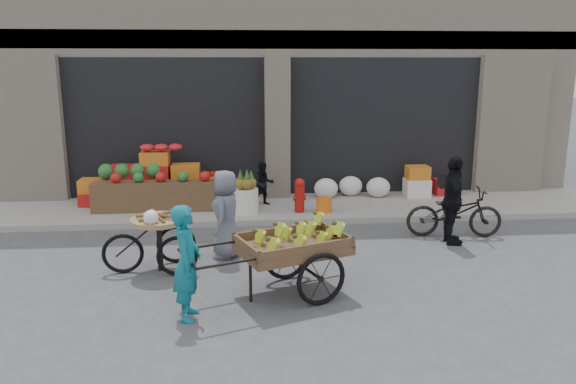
{
  "coord_description": "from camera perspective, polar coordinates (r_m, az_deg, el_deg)",
  "views": [
    {
      "loc": [
        -0.86,
        -7.5,
        3.15
      ],
      "look_at": [
        -0.09,
        1.19,
        1.1
      ],
      "focal_mm": 35.0,
      "sensor_mm": 36.0,
      "label": 1
    }
  ],
  "objects": [
    {
      "name": "vendor_woman",
      "position": [
        7.04,
        -10.22,
        -7.07
      ],
      "size": [
        0.38,
        0.55,
        1.46
      ],
      "primitive_type": "imported",
      "rotation": [
        0.0,
        0.0,
        1.51
      ],
      "color": "#10697B",
      "rests_on": "ground"
    },
    {
      "name": "pineapple_bin",
      "position": [
        11.44,
        -4.33,
        -0.88
      ],
      "size": [
        0.52,
        0.52,
        0.5
      ],
      "primitive_type": "cylinder",
      "color": "silver",
      "rests_on": "sidewalk"
    },
    {
      "name": "fruit_display",
      "position": [
        12.24,
        -12.54,
        1.22
      ],
      "size": [
        3.1,
        1.12,
        1.24
      ],
      "color": "red",
      "rests_on": "sidewalk"
    },
    {
      "name": "banana_cart",
      "position": [
        7.63,
        0.14,
        -5.19
      ],
      "size": [
        2.61,
        1.75,
        1.02
      ],
      "rotation": [
        0.0,
        0.0,
        0.37
      ],
      "color": "brown",
      "rests_on": "ground"
    },
    {
      "name": "vendor_grey",
      "position": [
        9.15,
        -6.33,
        -2.25
      ],
      "size": [
        0.6,
        0.79,
        1.45
      ],
      "primitive_type": "imported",
      "rotation": [
        0.0,
        0.0,
        -1.79
      ],
      "color": "slate",
      "rests_on": "ground"
    },
    {
      "name": "right_bay_goods",
      "position": [
        12.98,
        10.62,
        0.78
      ],
      "size": [
        3.35,
        0.6,
        0.7
      ],
      "color": "silver",
      "rests_on": "sidewalk"
    },
    {
      "name": "ground",
      "position": [
        8.18,
        1.4,
        -9.43
      ],
      "size": [
        80.0,
        80.0,
        0.0
      ],
      "primitive_type": "plane",
      "color": "#424244",
      "rests_on": "ground"
    },
    {
      "name": "cyclist",
      "position": [
        10.14,
        16.41,
        -0.84
      ],
      "size": [
        0.49,
        0.95,
        1.56
      ],
      "primitive_type": "imported",
      "rotation": [
        0.0,
        0.0,
        1.44
      ],
      "color": "black",
      "rests_on": "ground"
    },
    {
      "name": "building",
      "position": [
        15.56,
        -1.92,
        14.01
      ],
      "size": [
        14.0,
        6.45,
        7.0
      ],
      "color": "beige",
      "rests_on": "ground"
    },
    {
      "name": "bicycle",
      "position": [
        10.66,
        16.52,
        -2.02
      ],
      "size": [
        1.78,
        0.81,
        0.9
      ],
      "primitive_type": "imported",
      "rotation": [
        0.0,
        0.0,
        1.44
      ],
      "color": "black",
      "rests_on": "ground"
    },
    {
      "name": "sidewalk",
      "position": [
        12.04,
        -0.77,
        -1.66
      ],
      "size": [
        18.0,
        2.2,
        0.12
      ],
      "primitive_type": "cube",
      "color": "gray",
      "rests_on": "ground"
    },
    {
      "name": "fire_hydrant",
      "position": [
        11.43,
        1.18,
        -0.18
      ],
      "size": [
        0.22,
        0.22,
        0.71
      ],
      "color": "#A5140F",
      "rests_on": "sidewalk"
    },
    {
      "name": "seated_person",
      "position": [
        11.99,
        -2.48,
        0.85
      ],
      "size": [
        0.51,
        0.43,
        0.93
      ],
      "primitive_type": "imported",
      "rotation": [
        0.0,
        0.0,
        0.17
      ],
      "color": "black",
      "rests_on": "sidewalk"
    },
    {
      "name": "orange_bucket",
      "position": [
        11.5,
        3.68,
        -1.32
      ],
      "size": [
        0.32,
        0.32,
        0.3
      ],
      "primitive_type": "cylinder",
      "color": "orange",
      "rests_on": "sidewalk"
    },
    {
      "name": "tricycle_cart",
      "position": [
        8.76,
        -12.99,
        -4.29
      ],
      "size": [
        1.45,
        0.94,
        0.95
      ],
      "rotation": [
        0.0,
        0.0,
        0.13
      ],
      "color": "#9E7F51",
      "rests_on": "ground"
    }
  ]
}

